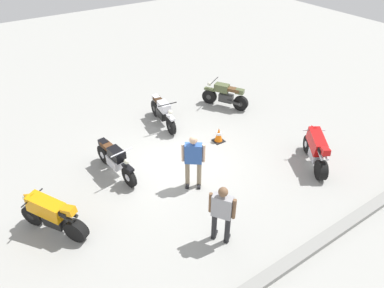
# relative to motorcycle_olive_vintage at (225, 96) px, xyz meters

# --- Properties ---
(ground_plane) EXTENTS (40.00, 40.00, 0.00)m
(ground_plane) POSITION_rel_motorcycle_olive_vintage_xyz_m (3.57, 2.16, -0.49)
(ground_plane) COLOR #9E9E99
(curb_edge) EXTENTS (14.00, 0.30, 0.15)m
(curb_edge) POSITION_rel_motorcycle_olive_vintage_xyz_m (3.57, 6.76, -0.41)
(curb_edge) COLOR gray
(curb_edge) RESTS_ON ground
(motorcycle_olive_vintage) EXTENTS (1.11, 1.77, 1.07)m
(motorcycle_olive_vintage) POSITION_rel_motorcycle_olive_vintage_xyz_m (0.00, 0.00, 0.00)
(motorcycle_olive_vintage) COLOR black
(motorcycle_olive_vintage) RESTS_ON ground
(motorcycle_black_cruiser) EXTENTS (0.70, 2.09, 1.09)m
(motorcycle_black_cruiser) POSITION_rel_motorcycle_olive_vintage_xyz_m (5.37, 1.51, 0.03)
(motorcycle_black_cruiser) COLOR black
(motorcycle_black_cruiser) RESTS_ON ground
(motorcycle_red_sportbike) EXTENTS (1.23, 1.74, 1.14)m
(motorcycle_red_sportbike) POSITION_rel_motorcycle_olive_vintage_xyz_m (0.01, 4.53, 0.11)
(motorcycle_red_sportbike) COLOR black
(motorcycle_red_sportbike) RESTS_ON ground
(motorcycle_silver_cruiser) EXTENTS (0.71, 2.09, 1.09)m
(motorcycle_silver_cruiser) POSITION_rel_motorcycle_olive_vintage_xyz_m (2.75, -0.21, 0.03)
(motorcycle_silver_cruiser) COLOR black
(motorcycle_silver_cruiser) RESTS_ON ground
(motorcycle_orange_sportbike) EXTENTS (1.25, 1.73, 1.14)m
(motorcycle_orange_sportbike) POSITION_rel_motorcycle_olive_vintage_xyz_m (7.59, 2.76, 0.11)
(motorcycle_orange_sportbike) COLOR black
(motorcycle_orange_sportbike) RESTS_ON ground
(person_in_gray_shirt) EXTENTS (0.50, 0.59, 1.69)m
(person_in_gray_shirt) POSITION_rel_motorcycle_olive_vintage_xyz_m (4.30, 5.29, 0.48)
(person_in_gray_shirt) COLOR #262628
(person_in_gray_shirt) RESTS_ON ground
(person_in_blue_shirt) EXTENTS (0.58, 0.52, 1.72)m
(person_in_blue_shirt) POSITION_rel_motorcycle_olive_vintage_xyz_m (3.73, 3.26, 0.50)
(person_in_blue_shirt) COLOR gray
(person_in_blue_shirt) RESTS_ON ground
(traffic_cone) EXTENTS (0.36, 0.36, 0.53)m
(traffic_cone) POSITION_rel_motorcycle_olive_vintage_xyz_m (1.73, 1.85, -0.23)
(traffic_cone) COLOR black
(traffic_cone) RESTS_ON ground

